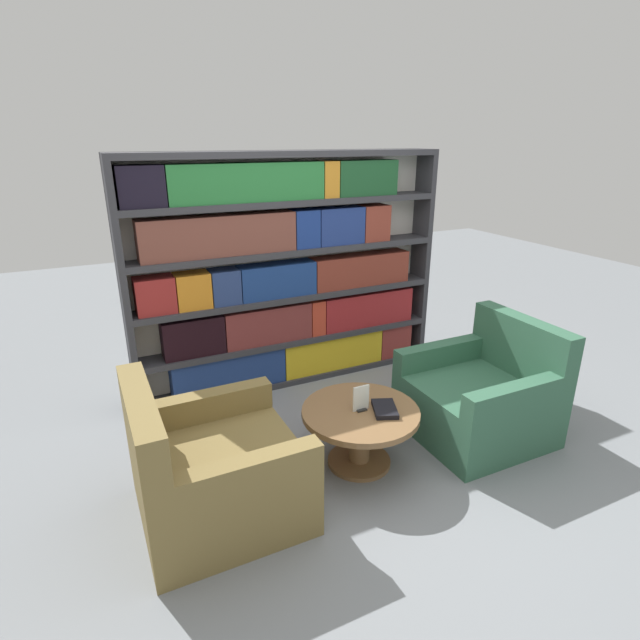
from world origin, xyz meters
TOP-DOWN VIEW (x-y plane):
  - ground_plane at (0.00, 0.00)m, footprint 14.00×14.00m
  - bookshelf at (-0.03, 1.47)m, footprint 2.74×0.30m
  - armchair_left at (-1.09, 0.04)m, footprint 0.91×0.89m
  - armchair_right at (0.92, 0.04)m, footprint 0.91×0.89m
  - coffee_table at (-0.09, 0.08)m, footprint 0.78×0.78m
  - table_sign at (-0.09, 0.08)m, footprint 0.11×0.06m
  - stray_book at (0.05, 0.00)m, footprint 0.22×0.26m

SIDE VIEW (x-z plane):
  - ground_plane at x=0.00m, z-range 0.00..0.00m
  - armchair_left at x=-1.09m, z-range -0.14..0.71m
  - armchair_right at x=0.92m, z-range -0.14..0.71m
  - coffee_table at x=-0.09m, z-range 0.09..0.50m
  - stray_book at x=0.05m, z-range 0.41..0.45m
  - table_sign at x=-0.09m, z-range 0.40..0.58m
  - bookshelf at x=-0.03m, z-range -0.02..1.97m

